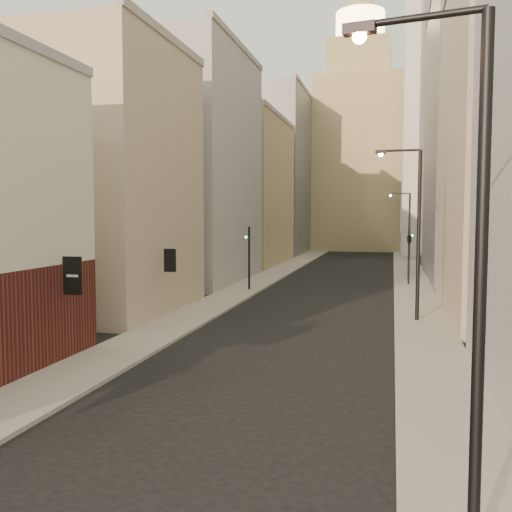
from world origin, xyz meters
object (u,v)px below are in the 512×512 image
Objects in this scene: clock_tower at (359,144)px; streetlamp_mid at (414,224)px; streetlamp_near at (465,257)px; streetlamp_far at (407,230)px; traffic_light_right at (409,240)px; white_tower at (433,123)px; traffic_light_left at (249,248)px.

streetlamp_mid is (6.96, -65.40, -12.20)m from clock_tower.
clock_tower reaches higher than streetlamp_mid.
streetlamp_near is 1.18× the size of streetlamp_far.
traffic_light_right is (0.22, 16.64, -1.63)m from streetlamp_mid.
traffic_light_right is at bearing -96.28° from white_tower.
streetlamp_far is at bearing -113.33° from traffic_light_right.
traffic_light_right is (-3.82, -34.76, -14.80)m from white_tower.
white_tower is 4.36× the size of streetlamp_mid.
streetlamp_near is (-4.01, -73.96, -13.30)m from white_tower.
clock_tower is at bearing 110.05° from streetlamp_far.
white_tower is at bearing -120.77° from traffic_light_right.
white_tower is 75.25m from streetlamp_near.
streetlamp_near is at bearing -90.47° from streetlamp_mid.
white_tower is at bearing -51.84° from clock_tower.
streetlamp_near reaches higher than streetlamp_far.
streetlamp_mid is at bearing -94.49° from white_tower.
clock_tower is 89.09m from streetlamp_near.
streetlamp_mid is at bearing -79.41° from streetlamp_far.
white_tower is 8.30× the size of traffic_light_left.
streetlamp_mid is at bearing 64.77° from traffic_light_right.
streetlamp_near reaches higher than traffic_light_left.
traffic_light_right is at bearing -81.63° from clock_tower.
traffic_light_left is (-11.93, 10.22, -2.10)m from streetlamp_mid.
traffic_light_left is (-4.97, -55.18, -14.30)m from clock_tower.
clock_tower is 4.83× the size of streetlamp_near.
streetlamp_near is at bearing -93.10° from white_tower.
clock_tower is at bearing 128.16° from white_tower.
white_tower reaches higher than streetlamp_far.
traffic_light_left is at bearing 138.87° from streetlamp_mid.
clock_tower is at bearing 104.89° from streetlamp_near.
white_tower is 33.39m from streetlamp_far.
streetlamp_mid is 21.40m from streetlamp_far.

